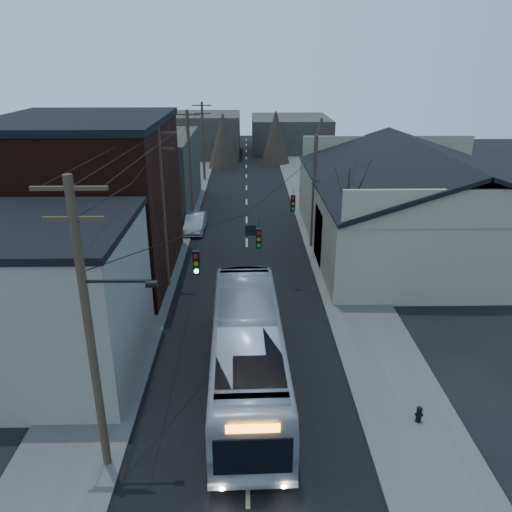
{
  "coord_description": "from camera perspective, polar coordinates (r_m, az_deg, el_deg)",
  "views": [
    {
      "loc": [
        0.03,
        -10.91,
        13.51
      ],
      "look_at": [
        0.54,
        15.6,
        3.0
      ],
      "focal_mm": 35.0,
      "sensor_mm": 36.0,
      "label": 1
    }
  ],
  "objects": [
    {
      "name": "road_surface",
      "position": [
        43.08,
        -1.08,
        3.35
      ],
      "size": [
        9.0,
        110.0,
        0.02
      ],
      "primitive_type": "cube",
      "color": "black",
      "rests_on": "ground"
    },
    {
      "name": "sidewalk_left",
      "position": [
        43.56,
        -9.67,
        3.32
      ],
      "size": [
        4.0,
        110.0,
        0.12
      ],
      "primitive_type": "cube",
      "color": "#474744",
      "rests_on": "ground"
    },
    {
      "name": "sidewalk_right",
      "position": [
        43.55,
        7.52,
        3.44
      ],
      "size": [
        4.0,
        110.0,
        0.12
      ],
      "primitive_type": "cube",
      "color": "#474744",
      "rests_on": "ground"
    },
    {
      "name": "building_clapboard",
      "position": [
        24.05,
        -23.12,
        -4.85
      ],
      "size": [
        8.0,
        8.0,
        7.0
      ],
      "primitive_type": "cube",
      "color": "gray",
      "rests_on": "ground"
    },
    {
      "name": "building_brick",
      "position": [
        33.6,
        -18.52,
        5.82
      ],
      "size": [
        10.0,
        12.0,
        10.0
      ],
      "primitive_type": "cube",
      "color": "black",
      "rests_on": "ground"
    },
    {
      "name": "building_left_far",
      "position": [
        48.91,
        -12.47,
        9.3
      ],
      "size": [
        9.0,
        14.0,
        7.0
      ],
      "primitive_type": "cube",
      "color": "#322E28",
      "rests_on": "ground"
    },
    {
      "name": "warehouse",
      "position": [
        39.69,
        18.09,
        4.72
      ],
      "size": [
        16.16,
        20.6,
        7.73
      ],
      "color": "gray",
      "rests_on": "ground"
    },
    {
      "name": "building_far_left",
      "position": [
        76.88,
        -5.74,
        13.65
      ],
      "size": [
        10.0,
        12.0,
        6.0
      ],
      "primitive_type": "cube",
      "color": "#322E28",
      "rests_on": "ground"
    },
    {
      "name": "building_far_right",
      "position": [
        81.96,
        3.91,
        13.85
      ],
      "size": [
        12.0,
        14.0,
        5.0
      ],
      "primitive_type": "cube",
      "color": "#322E28",
      "rests_on": "ground"
    },
    {
      "name": "bare_tree",
      "position": [
        33.1,
        10.25,
        3.84
      ],
      "size": [
        0.4,
        0.4,
        7.2
      ],
      "primitive_type": "cone",
      "color": "black",
      "rests_on": "ground"
    },
    {
      "name": "utility_lines",
      "position": [
        36.22,
        -6.1,
        7.83
      ],
      "size": [
        11.24,
        45.28,
        10.5
      ],
      "color": "#382B1E",
      "rests_on": "ground"
    },
    {
      "name": "bus",
      "position": [
        21.92,
        -0.97,
        -10.84
      ],
      "size": [
        3.24,
        12.62,
        3.5
      ],
      "primitive_type": "imported",
      "rotation": [
        0.0,
        0.0,
        3.17
      ],
      "color": "#B2B6BF",
      "rests_on": "ground"
    },
    {
      "name": "parked_car",
      "position": [
        42.13,
        -6.95,
        3.79
      ],
      "size": [
        1.62,
        4.42,
        1.45
      ],
      "primitive_type": "imported",
      "rotation": [
        0.0,
        0.0,
        -0.02
      ],
      "color": "#929599",
      "rests_on": "ground"
    },
    {
      "name": "fire_hydrant",
      "position": [
        21.59,
        18.14,
        -16.74
      ],
      "size": [
        0.34,
        0.24,
        0.7
      ],
      "rotation": [
        0.0,
        0.0,
        -0.24
      ],
      "color": "black",
      "rests_on": "sidewalk_right"
    }
  ]
}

